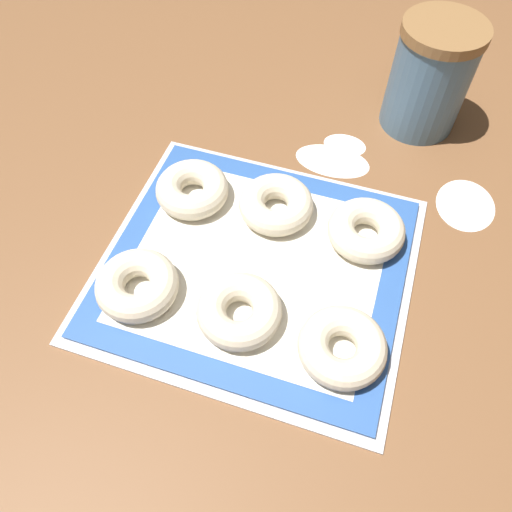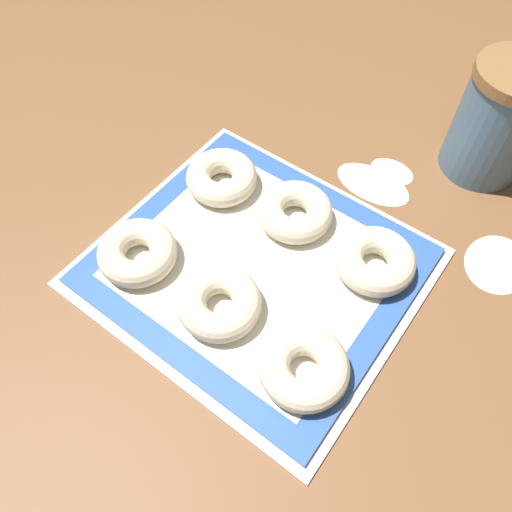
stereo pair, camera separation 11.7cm
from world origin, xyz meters
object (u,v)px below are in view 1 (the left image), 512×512
at_px(bagel_front_center, 239,311).
at_px(baking_tray, 256,267).
at_px(bagel_front_right, 342,347).
at_px(flour_canister, 430,77).
at_px(bagel_front_left, 137,285).
at_px(bagel_back_center, 276,204).
at_px(bagel_back_right, 366,230).
at_px(bagel_back_left, 192,189).

bearing_deg(bagel_front_center, baking_tray, 93.90).
relative_size(bagel_front_right, flour_canister, 0.61).
distance_m(bagel_front_left, bagel_back_center, 0.22).
relative_size(bagel_front_left, flour_canister, 0.61).
xyz_separation_m(bagel_front_left, bagel_back_center, (0.13, 0.18, 0.00)).
relative_size(baking_tray, bagel_back_right, 3.91).
bearing_deg(bagel_front_left, bagel_back_right, 34.20).
xyz_separation_m(bagel_back_left, bagel_back_center, (0.12, 0.01, 0.00)).
height_order(bagel_front_center, bagel_front_right, same).
height_order(bagel_front_left, bagel_back_left, same).
height_order(bagel_back_left, bagel_back_center, same).
xyz_separation_m(baking_tray, bagel_front_left, (-0.13, -0.09, 0.03)).
relative_size(bagel_back_center, bagel_back_right, 1.00).
xyz_separation_m(bagel_back_right, flour_canister, (0.03, 0.28, 0.06)).
height_order(bagel_back_left, bagel_back_right, same).
bearing_deg(bagel_back_right, bagel_back_left, -178.86).
bearing_deg(bagel_back_center, baking_tray, -89.73).
xyz_separation_m(bagel_front_center, flour_canister, (0.16, 0.45, 0.06)).
xyz_separation_m(baking_tray, bagel_back_center, (-0.00, 0.09, 0.03)).
distance_m(bagel_back_right, flour_canister, 0.28).
height_order(bagel_back_center, bagel_back_right, same).
bearing_deg(bagel_front_left, bagel_front_right, -0.33).
xyz_separation_m(bagel_front_left, bagel_front_center, (0.13, 0.01, 0.00)).
height_order(bagel_front_right, bagel_back_left, same).
height_order(bagel_front_center, bagel_back_right, same).
bearing_deg(bagel_back_right, bagel_back_center, 177.53).
xyz_separation_m(bagel_front_left, bagel_front_right, (0.26, -0.00, 0.00)).
height_order(baking_tray, bagel_back_left, bagel_back_left).
relative_size(bagel_front_center, bagel_back_right, 1.00).
relative_size(baking_tray, bagel_back_center, 3.91).
bearing_deg(bagel_back_left, flour_canister, 44.53).
xyz_separation_m(bagel_back_left, bagel_back_right, (0.25, 0.01, 0.00)).
relative_size(baking_tray, bagel_back_left, 3.91).
distance_m(bagel_front_center, bagel_back_right, 0.21).
height_order(baking_tray, bagel_back_right, bagel_back_right).
height_order(bagel_front_center, bagel_back_center, same).
height_order(baking_tray, bagel_front_center, bagel_front_center).
height_order(bagel_back_right, flour_canister, flour_canister).
distance_m(bagel_front_left, flour_canister, 0.54).
relative_size(bagel_front_center, bagel_front_right, 1.00).
distance_m(bagel_front_center, bagel_back_left, 0.21).
xyz_separation_m(baking_tray, flour_canister, (0.16, 0.36, 0.08)).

